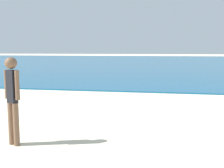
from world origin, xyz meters
TOP-DOWN VIEW (x-y plane):
  - water at (0.00, 42.07)m, footprint 160.00×60.00m
  - person_standing at (-1.83, 5.19)m, footprint 0.37×0.23m

SIDE VIEW (x-z plane):
  - water at x=0.00m, z-range 0.00..0.06m
  - person_standing at x=-1.83m, z-range 0.12..1.82m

